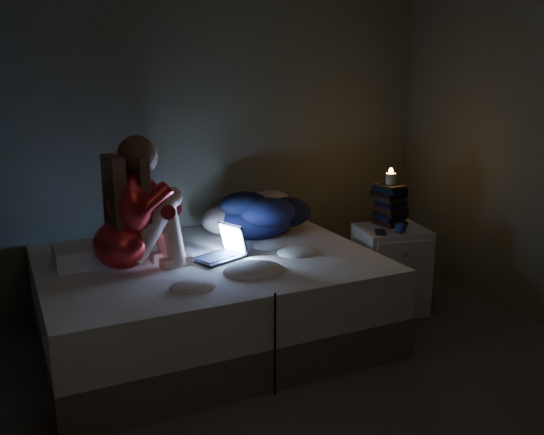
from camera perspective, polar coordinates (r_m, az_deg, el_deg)
floor at (r=3.17m, az=7.42°, el=-18.55°), size 3.60×3.80×0.02m
wall_back at (r=4.41m, az=-5.79°, el=8.85°), size 3.60×0.02×2.60m
bed at (r=3.79m, az=-6.13°, el=-7.95°), size 2.04×1.53×0.56m
pillow at (r=3.71m, az=-17.39°, el=-3.44°), size 0.41×0.29×0.12m
woman at (r=3.41m, az=-14.76°, el=1.10°), size 0.53×0.39×0.79m
laptop at (r=3.62m, az=-5.38°, el=-2.46°), size 0.37×0.32×0.22m
clothes_pile at (r=4.13m, az=-1.60°, el=0.56°), size 0.63×0.54×0.34m
nightstand at (r=4.31m, az=11.48°, el=-4.99°), size 0.54×0.50×0.62m
book_stack at (r=4.27m, az=11.42°, el=1.33°), size 0.19×0.25×0.31m
candle at (r=4.23m, az=11.55°, el=3.92°), size 0.07×0.07×0.08m
phone at (r=4.06m, az=11.06°, el=-1.51°), size 0.11×0.15×0.01m
blue_orb at (r=4.10m, az=12.87°, el=-0.94°), size 0.08×0.08×0.08m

